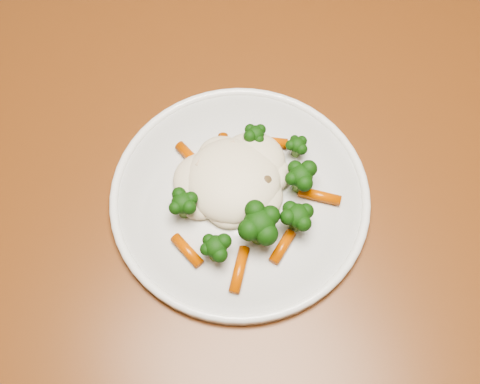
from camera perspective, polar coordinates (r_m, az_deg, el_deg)
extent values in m
plane|color=brown|center=(1.40, 6.45, -17.19)|extent=(3.00, 3.00, 0.00)
cube|color=brown|center=(0.74, -10.17, 1.02)|extent=(1.30, 1.06, 0.04)
cube|color=brown|center=(1.30, 12.82, 9.82)|extent=(0.08, 0.08, 0.71)
cylinder|color=white|center=(0.69, 0.00, -0.51)|extent=(0.29, 0.29, 0.01)
ellipsoid|color=#F1E1C1|center=(0.67, -0.68, 1.62)|extent=(0.13, 0.11, 0.05)
ellipsoid|color=black|center=(0.64, -2.30, -5.52)|extent=(0.04, 0.04, 0.04)
ellipsoid|color=black|center=(0.64, 1.82, -3.48)|extent=(0.05, 0.05, 0.05)
ellipsoid|color=black|center=(0.65, 5.37, -2.67)|extent=(0.04, 0.04, 0.04)
ellipsoid|color=black|center=(0.67, 5.70, 1.11)|extent=(0.04, 0.04, 0.04)
ellipsoid|color=black|center=(0.70, 5.37, 4.16)|extent=(0.03, 0.03, 0.03)
ellipsoid|color=black|center=(0.70, 1.45, 5.18)|extent=(0.03, 0.03, 0.03)
ellipsoid|color=black|center=(0.66, -5.38, -1.41)|extent=(0.04, 0.04, 0.04)
cylinder|color=#CA5404|center=(0.70, -4.43, 3.05)|extent=(0.02, 0.05, 0.01)
cylinder|color=#CA5404|center=(0.70, -1.62, 3.82)|extent=(0.03, 0.05, 0.01)
cylinder|color=#CA5404|center=(0.71, 2.96, 4.75)|extent=(0.04, 0.03, 0.01)
cylinder|color=#CA5404|center=(0.65, -5.04, -5.55)|extent=(0.02, 0.04, 0.01)
cylinder|color=#CA5404|center=(0.64, -0.07, -7.38)|extent=(0.04, 0.04, 0.01)
cylinder|color=#CA5404|center=(0.65, 4.04, -5.21)|extent=(0.04, 0.03, 0.01)
cylinder|color=#CA5404|center=(0.68, 7.55, -0.37)|extent=(0.04, 0.04, 0.01)
cylinder|color=#CA5404|center=(0.68, 0.21, 2.36)|extent=(0.03, 0.05, 0.01)
cylinder|color=#CA5404|center=(0.67, -2.41, 1.80)|extent=(0.04, 0.04, 0.01)
ellipsoid|color=brown|center=(0.67, 0.47, 1.11)|extent=(0.03, 0.03, 0.02)
ellipsoid|color=brown|center=(0.67, 2.15, 1.03)|extent=(0.02, 0.02, 0.02)
ellipsoid|color=brown|center=(0.66, -1.32, 0.16)|extent=(0.02, 0.02, 0.01)
cube|color=tan|center=(0.68, -3.26, 2.74)|extent=(0.03, 0.03, 0.01)
cube|color=tan|center=(0.69, -1.07, 3.87)|extent=(0.02, 0.02, 0.01)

